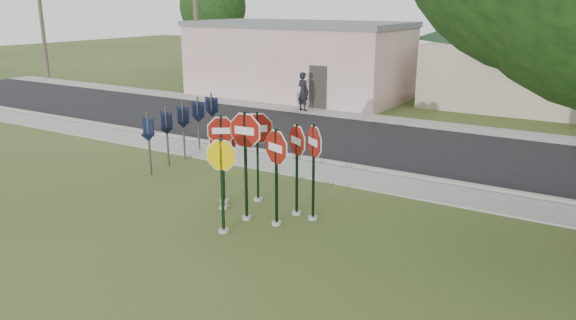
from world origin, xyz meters
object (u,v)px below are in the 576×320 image
Objects in this scene: stop_sign_yellow at (222,174)px; utility_pole_near at (195,7)px; pedestrian at (303,91)px; stop_sign_left at (222,150)px; stop_sign_center at (245,148)px.

utility_pole_near reaches higher than stop_sign_yellow.
utility_pole_near is at bearing 132.43° from stop_sign_yellow.
stop_sign_yellow is 1.25× the size of pedestrian.
stop_sign_left is 19.17m from utility_pole_near.
pedestrian is (7.69, -1.14, -3.95)m from utility_pole_near.
stop_sign_center reaches higher than stop_sign_left.
utility_pole_near is 8.73m from pedestrian.
stop_sign_center is 1.50× the size of pedestrian.
stop_sign_left is at bearing 164.29° from stop_sign_center.
stop_sign_center is 14.36m from pedestrian.
stop_sign_center is 1.10× the size of stop_sign_left.
pedestrian is at bearing 111.93° from stop_sign_left.
stop_sign_left reaches higher than stop_sign_yellow.
stop_sign_left is (-0.98, 1.23, 0.16)m from stop_sign_yellow.
stop_sign_center is 1.20× the size of stop_sign_yellow.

